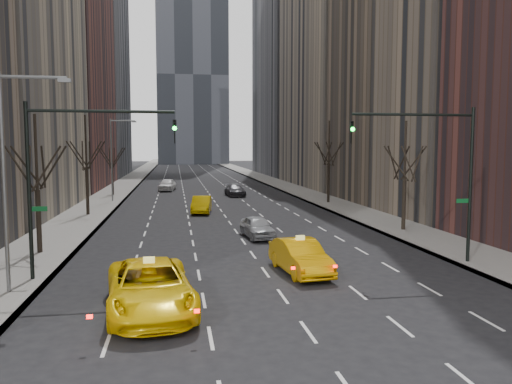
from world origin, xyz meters
name	(u,v)px	position (x,y,z in m)	size (l,w,h in m)	color
sidewalk_left	(125,184)	(-12.25, 70.00, 0.07)	(4.50, 320.00, 0.15)	slate
sidewalk_right	(276,183)	(12.25, 70.00, 0.07)	(4.50, 320.00, 0.15)	slate
bld_left_far	(53,36)	(-21.50, 66.00, 22.00)	(14.00, 28.00, 44.00)	brown
bld_left_deep	(87,28)	(-21.50, 96.00, 30.00)	(14.00, 30.00, 60.00)	slate
bld_right_far	(343,24)	(21.50, 64.00, 25.00)	(14.00, 28.00, 50.00)	#B8A88C
bld_right_deep	(295,39)	(21.50, 95.00, 29.00)	(14.00, 30.00, 58.00)	slate
tree_lw_b	(37,190)	(-12.00, 18.00, 3.72)	(3.36, 3.50, 7.82)	black
tree_lw_c	(87,171)	(-12.00, 34.00, 4.04)	(3.36, 3.50, 8.74)	black
tree_lw_d	(112,167)	(-12.00, 52.00, 3.56)	(3.36, 3.50, 7.36)	black
tree_rw_b	(404,180)	(12.00, 22.00, 3.72)	(3.36, 3.50, 7.82)	black
tree_rw_c	(329,166)	(12.00, 40.00, 4.04)	(3.36, 3.50, 8.74)	black
traffic_mast_left	(67,161)	(-9.11, 12.00, 5.49)	(6.69, 0.39, 8.00)	black
traffic_mast_right	(441,160)	(9.11, 12.00, 5.49)	(6.69, 0.39, 8.00)	black
streetlight_near	(12,160)	(-10.84, 10.00, 5.62)	(2.83, 0.22, 9.00)	slate
streetlight_far	(115,151)	(-10.84, 45.00, 5.62)	(2.83, 0.22, 9.00)	slate
taxi_suv	(150,287)	(-5.29, 6.96, 0.92)	(3.07, 6.65, 1.85)	yellow
taxi_sedan	(300,257)	(1.64, 11.57, 0.82)	(1.73, 4.97, 1.64)	#E09B04
silver_sedan_ahead	(257,227)	(1.14, 21.28, 0.72)	(1.71, 4.25, 1.45)	#A3A6AB
far_taxi	(202,205)	(-1.94, 34.45, 0.78)	(1.65, 4.74, 1.56)	#DBAE04
far_suv_grey	(235,190)	(2.97, 49.59, 0.73)	(2.04, 5.01, 1.46)	#323137
far_car_white	(167,185)	(-5.43, 58.25, 0.85)	(2.01, 5.00, 1.70)	white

